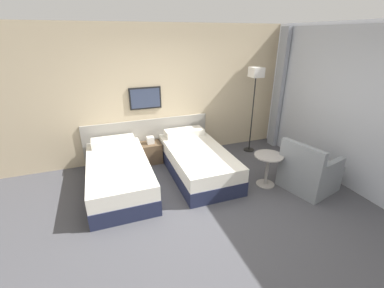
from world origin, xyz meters
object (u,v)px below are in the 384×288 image
(floor_lamp, at_px, (255,81))
(armchair, at_px, (308,173))
(side_table, at_px, (268,164))
(nightstand, at_px, (151,152))
(bed_near_door, at_px, (119,173))
(bed_near_window, at_px, (197,160))

(floor_lamp, xyz_separation_m, armchair, (0.09, -1.73, -1.29))
(side_table, bearing_deg, floor_lamp, 69.57)
(nightstand, height_order, side_table, side_table)
(nightstand, xyz_separation_m, floor_lamp, (2.25, -0.20, 1.36))
(nightstand, xyz_separation_m, side_table, (1.73, -1.59, 0.19))
(bed_near_door, xyz_separation_m, floor_lamp, (2.98, 0.56, 1.32))
(bed_near_window, relative_size, armchair, 2.18)
(nightstand, distance_m, side_table, 2.36)
(bed_near_window, bearing_deg, armchair, -35.86)
(nightstand, bearing_deg, floor_lamp, -5.20)
(bed_near_door, height_order, nightstand, bed_near_door)
(floor_lamp, bearing_deg, bed_near_door, -169.27)
(side_table, relative_size, armchair, 0.63)
(nightstand, relative_size, side_table, 0.96)
(armchair, bearing_deg, floor_lamp, -11.50)
(floor_lamp, height_order, side_table, floor_lamp)
(bed_near_window, distance_m, side_table, 1.31)
(nightstand, bearing_deg, armchair, -39.58)
(bed_near_door, relative_size, armchair, 2.18)
(bed_near_window, xyz_separation_m, floor_lamp, (1.52, 0.56, 1.32))
(side_table, xyz_separation_m, armchair, (0.60, -0.34, -0.12))
(armchair, bearing_deg, side_table, 46.54)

